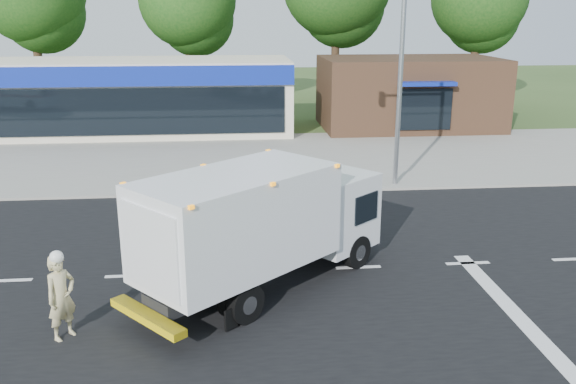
% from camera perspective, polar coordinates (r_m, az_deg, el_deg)
% --- Properties ---
extents(ground, '(120.00, 120.00, 0.00)m').
position_cam_1_polar(ground, '(16.42, 6.60, -7.06)').
color(ground, '#385123').
rests_on(ground, ground).
extents(road_asphalt, '(60.00, 14.00, 0.02)m').
position_cam_1_polar(road_asphalt, '(16.42, 6.60, -7.05)').
color(road_asphalt, black).
rests_on(road_asphalt, ground).
extents(sidewalk, '(60.00, 2.40, 0.12)m').
position_cam_1_polar(sidewalk, '(24.02, 2.66, 0.88)').
color(sidewalk, gray).
rests_on(sidewalk, ground).
extents(parking_apron, '(60.00, 9.00, 0.02)m').
position_cam_1_polar(parking_apron, '(29.62, 1.13, 3.81)').
color(parking_apron, gray).
rests_on(parking_apron, ground).
extents(lane_markings, '(55.20, 7.00, 0.01)m').
position_cam_1_polar(lane_markings, '(15.56, 12.55, -8.69)').
color(lane_markings, silver).
rests_on(lane_markings, road_asphalt).
extents(ems_box_truck, '(6.65, 6.23, 3.09)m').
position_cam_1_polar(ems_box_truck, '(14.49, -2.52, -2.65)').
color(ems_box_truck, black).
rests_on(ems_box_truck, ground).
extents(emergency_worker, '(0.76, 0.80, 1.95)m').
position_cam_1_polar(emergency_worker, '(13.48, -20.47, -9.09)').
color(emergency_worker, '#C4B683').
rests_on(emergency_worker, ground).
extents(retail_strip_mall, '(18.00, 6.20, 4.00)m').
position_cam_1_polar(retail_strip_mall, '(35.40, -14.78, 8.67)').
color(retail_strip_mall, beige).
rests_on(retail_strip_mall, ground).
extents(brown_storefront, '(10.00, 6.70, 4.00)m').
position_cam_1_polar(brown_storefront, '(36.45, 11.22, 9.09)').
color(brown_storefront, '#382316').
rests_on(brown_storefront, ground).
extents(traffic_signal_pole, '(3.51, 0.25, 8.00)m').
position_cam_1_polar(traffic_signal_pole, '(23.05, 8.98, 12.33)').
color(traffic_signal_pole, gray).
rests_on(traffic_signal_pole, ground).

